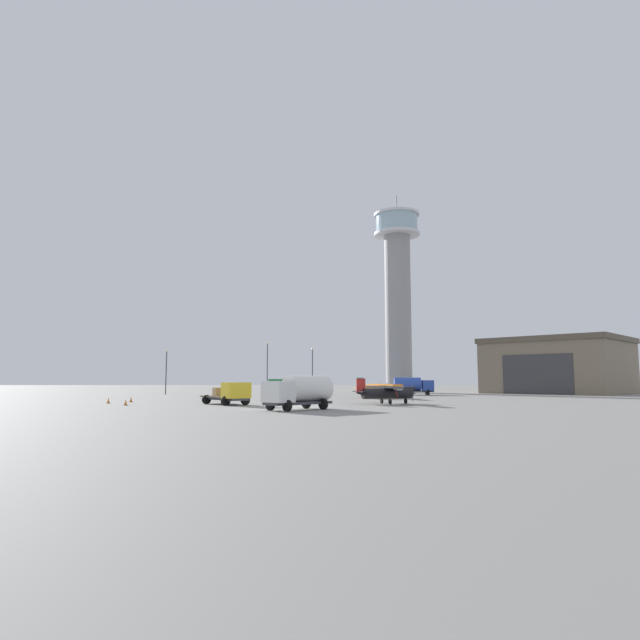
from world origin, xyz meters
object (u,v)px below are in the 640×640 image
object	(u,v)px
control_tower	(398,287)
light_post_centre	(267,363)
truck_fuel_tanker_blue	(413,385)
traffic_cone_mid_apron	(126,402)
truck_box_green	(280,386)
truck_fuel_tanker_white	(300,391)
light_post_east	(166,367)
airplane_orange	(381,389)
airplane_black	(387,392)
traffic_cone_near_left	(131,399)
traffic_cone_near_right	(108,400)
light_post_north	(312,366)
truck_flatbed_yellow	(230,394)

from	to	relation	value
control_tower	light_post_centre	world-z (taller)	control_tower
truck_fuel_tanker_blue	traffic_cone_mid_apron	size ratio (longest dim) A/B	10.64
control_tower	truck_box_green	bearing A→B (deg)	-139.06
truck_fuel_tanker_white	traffic_cone_mid_apron	world-z (taller)	truck_fuel_tanker_white
truck_fuel_tanker_white	light_post_east	xyz separation A→B (m)	(-25.41, 49.56, 3.18)
truck_fuel_tanker_blue	truck_box_green	size ratio (longest dim) A/B	1.15
control_tower	airplane_orange	distance (m)	41.02
control_tower	light_post_east	bearing A→B (deg)	-162.79
airplane_black	light_post_east	distance (m)	51.85
airplane_orange	traffic_cone_near_left	world-z (taller)	airplane_orange
light_post_centre	traffic_cone_near_right	xyz separation A→B (m)	(-14.37, -43.40, -5.51)
truck_box_green	light_post_north	bearing A→B (deg)	-3.19
control_tower	airplane_orange	size ratio (longest dim) A/B	4.23
traffic_cone_near_right	traffic_cone_near_left	bearing A→B (deg)	65.88
truck_fuel_tanker_blue	light_post_east	xyz separation A→B (m)	(-44.05, 4.05, 3.18)
light_post_east	light_post_centre	xyz separation A→B (m)	(17.69, 7.40, 0.98)
airplane_black	truck_box_green	distance (m)	34.58
truck_fuel_tanker_white	traffic_cone_near_right	bearing A→B (deg)	-75.97
truck_fuel_tanker_blue	truck_flatbed_yellow	size ratio (longest dim) A/B	0.94
control_tower	light_post_east	xyz separation A→B (m)	(-44.57, -13.80, -17.23)
control_tower	traffic_cone_mid_apron	size ratio (longest dim) A/B	66.05
truck_flatbed_yellow	traffic_cone_mid_apron	distance (m)	10.85
truck_fuel_tanker_white	light_post_north	world-z (taller)	light_post_north
airplane_orange	light_post_north	bearing A→B (deg)	93.52
light_post_east	control_tower	bearing A→B (deg)	17.21
truck_fuel_tanker_blue	traffic_cone_near_left	bearing A→B (deg)	-142.22
truck_fuel_tanker_white	light_post_centre	distance (m)	57.62
light_post_east	traffic_cone_mid_apron	bearing A→B (deg)	-80.38
airplane_orange	truck_fuel_tanker_white	bearing A→B (deg)	-126.00
airplane_orange	light_post_east	size ratio (longest dim) A/B	1.23
light_post_north	traffic_cone_near_left	distance (m)	46.87
truck_flatbed_yellow	light_post_centre	bearing A→B (deg)	144.04
airplane_black	traffic_cone_near_left	world-z (taller)	airplane_black
light_post_east	traffic_cone_near_left	xyz separation A→B (m)	(4.78, -32.73, -4.53)
truck_fuel_tanker_white	traffic_cone_near_left	distance (m)	26.65
control_tower	truck_flatbed_yellow	world-z (taller)	control_tower
control_tower	truck_fuel_tanker_blue	distance (m)	27.12
light_post_north	traffic_cone_near_left	bearing A→B (deg)	-117.82
truck_fuel_tanker_blue	traffic_cone_near_right	size ratio (longest dim) A/B	10.16
light_post_centre	traffic_cone_near_right	bearing A→B (deg)	-108.32
airplane_orange	truck_fuel_tanker_white	world-z (taller)	truck_fuel_tanker_white
truck_fuel_tanker_white	light_post_north	bearing A→B (deg)	-135.56
traffic_cone_mid_apron	truck_flatbed_yellow	bearing A→B (deg)	4.05
airplane_orange	truck_fuel_tanker_white	size ratio (longest dim) A/B	1.54
light_post_north	truck_fuel_tanker_blue	bearing A→B (deg)	-35.61
truck_fuel_tanker_blue	traffic_cone_near_right	bearing A→B (deg)	-140.24
airplane_black	light_post_east	world-z (taller)	light_post_east
truck_fuel_tanker_blue	light_post_north	xyz separation A→B (m)	(-17.52, 12.54, 3.63)
light_post_north	truck_box_green	bearing A→B (deg)	-109.84
airplane_orange	truck_fuel_tanker_blue	xyz separation A→B (m)	(7.65, 16.59, 0.31)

